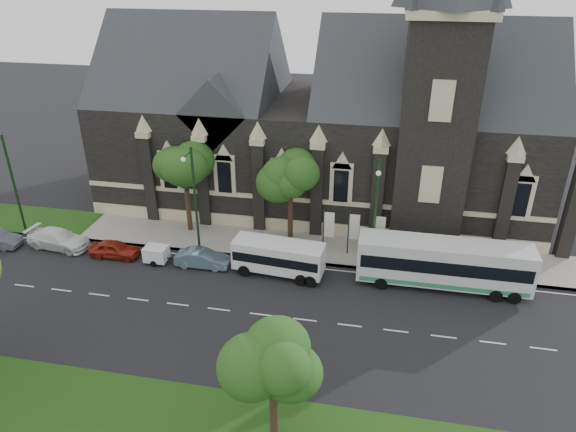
% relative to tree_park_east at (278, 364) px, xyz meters
% --- Properties ---
extents(ground, '(160.00, 160.00, 0.00)m').
position_rel_tree_park_east_xyz_m(ground, '(-6.18, 9.32, -4.62)').
color(ground, black).
rests_on(ground, ground).
extents(sidewalk, '(80.00, 5.00, 0.15)m').
position_rel_tree_park_east_xyz_m(sidewalk, '(-6.18, 18.82, -4.54)').
color(sidewalk, '#9B958D').
rests_on(sidewalk, ground).
extents(museum, '(40.00, 17.70, 29.90)m').
position_rel_tree_park_east_xyz_m(museum, '(-1.06, 28.10, 3.55)').
color(museum, black).
rests_on(museum, ground).
extents(tree_park_east, '(3.40, 3.40, 6.28)m').
position_rel_tree_park_east_xyz_m(tree_park_east, '(0.00, 0.00, 0.00)').
color(tree_park_east, black).
rests_on(tree_park_east, ground).
extents(tree_walk_right, '(4.08, 4.08, 7.80)m').
position_rel_tree_park_east_xyz_m(tree_walk_right, '(-2.96, 20.04, 1.20)').
color(tree_walk_right, black).
rests_on(tree_walk_right, ground).
extents(tree_walk_left, '(3.91, 3.91, 7.64)m').
position_rel_tree_park_east_xyz_m(tree_walk_left, '(-11.97, 20.03, 1.12)').
color(tree_walk_left, black).
rests_on(tree_walk_left, ground).
extents(street_lamp_near, '(0.36, 1.88, 9.00)m').
position_rel_tree_park_east_xyz_m(street_lamp_near, '(3.82, 16.42, 0.49)').
color(street_lamp_near, '#163318').
rests_on(street_lamp_near, ground).
extents(street_lamp_mid, '(0.36, 1.88, 9.00)m').
position_rel_tree_park_east_xyz_m(street_lamp_mid, '(-10.18, 16.42, 0.49)').
color(street_lamp_mid, '#163318').
rests_on(street_lamp_mid, ground).
extents(street_lamp_far, '(0.36, 1.88, 9.00)m').
position_rel_tree_park_east_xyz_m(street_lamp_far, '(-26.18, 16.42, 0.49)').
color(street_lamp_far, '#163318').
rests_on(street_lamp_far, ground).
extents(banner_flag_left, '(0.90, 0.10, 4.00)m').
position_rel_tree_park_east_xyz_m(banner_flag_left, '(0.11, 18.32, -2.24)').
color(banner_flag_left, '#163318').
rests_on(banner_flag_left, ground).
extents(banner_flag_center, '(0.90, 0.10, 4.00)m').
position_rel_tree_park_east_xyz_m(banner_flag_center, '(2.11, 18.32, -2.24)').
color(banner_flag_center, '#163318').
rests_on(banner_flag_center, ground).
extents(banner_flag_right, '(0.90, 0.10, 4.00)m').
position_rel_tree_park_east_xyz_m(banner_flag_right, '(4.11, 18.32, -2.24)').
color(banner_flag_right, '#163318').
rests_on(banner_flag_right, ground).
extents(tour_coach, '(12.27, 2.84, 3.58)m').
position_rel_tree_park_east_xyz_m(tour_coach, '(8.98, 15.24, -2.67)').
color(tour_coach, silver).
rests_on(tour_coach, ground).
extents(shuttle_bus, '(7.05, 2.99, 2.65)m').
position_rel_tree_park_east_xyz_m(shuttle_bus, '(-3.05, 14.57, -3.08)').
color(shuttle_bus, silver).
rests_on(shuttle_bus, ground).
extents(box_trailer, '(2.58, 1.52, 1.38)m').
position_rel_tree_park_east_xyz_m(box_trailer, '(-12.89, 14.30, -3.84)').
color(box_trailer, white).
rests_on(box_trailer, ground).
extents(sedan, '(4.25, 1.55, 1.39)m').
position_rel_tree_park_east_xyz_m(sedan, '(-9.13, 14.44, -3.92)').
color(sedan, slate).
rests_on(sedan, ground).
extents(car_far_red, '(4.10, 1.77, 1.38)m').
position_rel_tree_park_east_xyz_m(car_far_red, '(-16.57, 14.48, -3.93)').
color(car_far_red, maroon).
rests_on(car_far_red, ground).
extents(car_far_white, '(5.57, 2.76, 1.55)m').
position_rel_tree_park_east_xyz_m(car_far_white, '(-21.84, 14.98, -3.84)').
color(car_far_white, white).
rests_on(car_far_white, ground).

